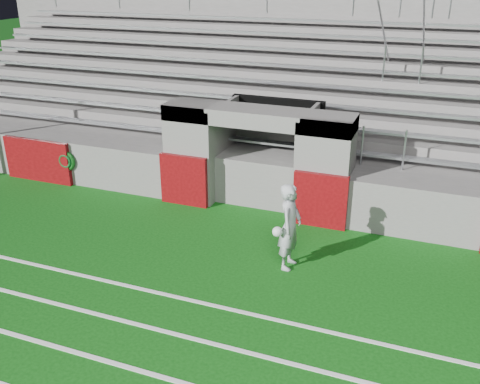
% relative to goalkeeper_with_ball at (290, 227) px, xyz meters
% --- Properties ---
extents(ground, '(90.00, 90.00, 0.00)m').
position_rel_goalkeeper_with_ball_xyz_m(ground, '(-1.64, -0.87, -0.92)').
color(ground, '#0B460D').
rests_on(ground, ground).
extents(stadium_structure, '(26.00, 8.48, 5.42)m').
position_rel_goalkeeper_with_ball_xyz_m(stadium_structure, '(-1.64, 7.10, 0.57)').
color(stadium_structure, '#615E5B').
rests_on(stadium_structure, ground).
extents(goalkeeper_with_ball, '(0.52, 0.72, 1.84)m').
position_rel_goalkeeper_with_ball_xyz_m(goalkeeper_with_ball, '(0.00, 0.00, 0.00)').
color(goalkeeper_with_ball, '#A4A8AE').
rests_on(goalkeeper_with_ball, ground).
extents(hose_coil, '(0.60, 0.15, 0.60)m').
position_rel_goalkeeper_with_ball_xyz_m(hose_coil, '(-7.14, 2.06, -0.18)').
color(hose_coil, '#0D4312').
rests_on(hose_coil, ground).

